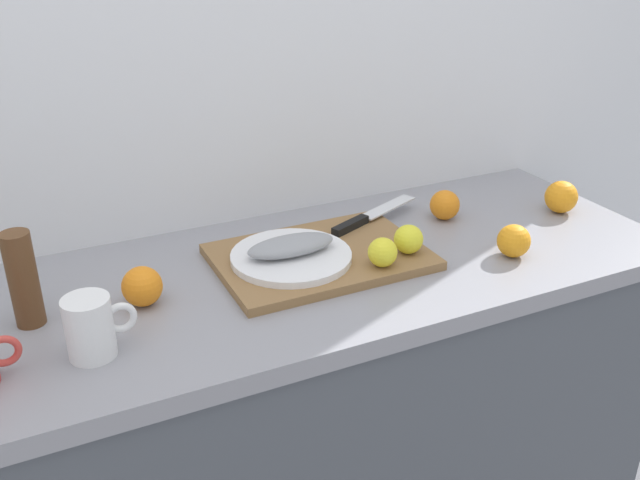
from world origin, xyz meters
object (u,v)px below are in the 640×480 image
object	(u,v)px
cutting_board	(320,257)
pepper_mill	(23,279)
orange_0	(445,205)
fish_fillet	(291,246)
chef_knife	(365,218)
lemon_0	(383,252)
coffee_mug_0	(91,327)
white_plate	(291,257)

from	to	relation	value
cutting_board	pepper_mill	size ratio (longest dim) A/B	2.44
cutting_board	orange_0	xyz separation A→B (m)	(0.37, 0.07, 0.03)
fish_fillet	chef_knife	size ratio (longest dim) A/B	0.68
cutting_board	orange_0	size ratio (longest dim) A/B	6.09
lemon_0	coffee_mug_0	bearing A→B (deg)	-176.20
lemon_0	chef_knife	bearing A→B (deg)	70.26
coffee_mug_0	cutting_board	bearing A→B (deg)	16.62
fish_fillet	white_plate	bearing A→B (deg)	-90.00
coffee_mug_0	lemon_0	bearing A→B (deg)	3.80
white_plate	chef_knife	distance (m)	0.26
pepper_mill	cutting_board	bearing A→B (deg)	-0.51
lemon_0	pepper_mill	bearing A→B (deg)	170.36
white_plate	lemon_0	world-z (taller)	lemon_0
white_plate	fish_fillet	size ratio (longest dim) A/B	1.33
chef_knife	orange_0	distance (m)	0.21
cutting_board	white_plate	distance (m)	0.07
orange_0	pepper_mill	bearing A→B (deg)	-175.90
white_plate	fish_fillet	world-z (taller)	fish_fillet
white_plate	fish_fillet	distance (m)	0.03
orange_0	coffee_mug_0	bearing A→B (deg)	-165.67
white_plate	coffee_mug_0	world-z (taller)	coffee_mug_0
orange_0	pepper_mill	xyz separation A→B (m)	(-0.95, -0.07, 0.05)
pepper_mill	coffee_mug_0	bearing A→B (deg)	-60.29
orange_0	fish_fillet	bearing A→B (deg)	-170.03
lemon_0	orange_0	world-z (taller)	lemon_0
cutting_board	coffee_mug_0	bearing A→B (deg)	-163.38
cutting_board	pepper_mill	distance (m)	0.59
fish_fillet	orange_0	size ratio (longest dim) A/B	2.63
cutting_board	lemon_0	world-z (taller)	lemon_0
white_plate	orange_0	bearing A→B (deg)	9.97
fish_fillet	pepper_mill	distance (m)	0.51
cutting_board	orange_0	bearing A→B (deg)	11.21
lemon_0	coffee_mug_0	xyz separation A→B (m)	(-0.58, -0.04, 0.00)
cutting_board	chef_knife	world-z (taller)	chef_knife
chef_knife	cutting_board	bearing A→B (deg)	-171.48
fish_fillet	lemon_0	distance (m)	0.19
pepper_mill	chef_knife	bearing A→B (deg)	7.30
cutting_board	chef_knife	bearing A→B (deg)	31.49
cutting_board	fish_fillet	xyz separation A→B (m)	(-0.07, -0.00, 0.04)
white_plate	chef_knife	world-z (taller)	chef_knife
pepper_mill	fish_fillet	bearing A→B (deg)	-1.01
fish_fillet	orange_0	world-z (taller)	orange_0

